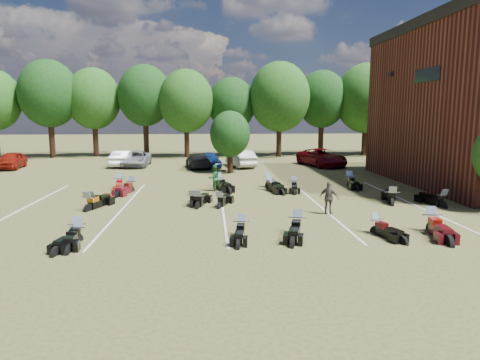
{
  "coord_description": "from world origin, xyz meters",
  "views": [
    {
      "loc": [
        -3.62,
        -18.48,
        4.73
      ],
      "look_at": [
        -2.02,
        4.0,
        1.2
      ],
      "focal_mm": 32.0,
      "sensor_mm": 36.0,
      "label": 1
    }
  ],
  "objects": [
    {
      "name": "car_1",
      "position": [
        -11.32,
        20.3,
        0.72
      ],
      "size": [
        1.85,
        4.45,
        1.43
      ],
      "primitive_type": "imported",
      "rotation": [
        0.0,
        0.0,
        3.06
      ],
      "color": "silver",
      "rests_on": "ground"
    },
    {
      "name": "motorcycle_3",
      "position": [
        -0.19,
        -2.22,
        0.0
      ],
      "size": [
        1.4,
        2.48,
        1.32
      ],
      "primitive_type": null,
      "rotation": [
        0.0,
        0.0,
        -0.29
      ],
      "color": "black",
      "rests_on": "ground"
    },
    {
      "name": "person_grey",
      "position": [
        1.96,
        0.91,
        0.79
      ],
      "size": [
        0.98,
        0.82,
        1.57
      ],
      "primitive_type": "imported",
      "rotation": [
        0.0,
        0.0,
        2.57
      ],
      "color": "#524C46",
      "rests_on": "ground"
    },
    {
      "name": "person_green",
      "position": [
        -3.37,
        7.44,
        0.8
      ],
      "size": [
        0.97,
        0.91,
        1.59
      ],
      "primitive_type": "imported",
      "rotation": [
        0.0,
        0.0,
        3.68
      ],
      "color": "#225B2C",
      "rests_on": "ground"
    },
    {
      "name": "motorcycle_9",
      "position": [
        -4.53,
        3.05,
        0.0
      ],
      "size": [
        1.01,
        2.22,
        1.19
      ],
      "primitive_type": null,
      "rotation": [
        0.0,
        0.0,
        2.98
      ],
      "color": "black",
      "rests_on": "ground"
    },
    {
      "name": "motorcycle_17",
      "position": [
        0.14,
        8.67,
        0.0
      ],
      "size": [
        1.32,
        2.46,
        1.31
      ],
      "primitive_type": null,
      "rotation": [
        0.0,
        0.0,
        0.26
      ],
      "color": "black",
      "rests_on": "ground"
    },
    {
      "name": "ground",
      "position": [
        0.0,
        0.0,
        0.0
      ],
      "size": [
        160.0,
        160.0,
        0.0
      ],
      "primitive_type": "plane",
      "color": "brown",
      "rests_on": "ground"
    },
    {
      "name": "motorcycle_16",
      "position": [
        -3.06,
        8.31,
        0.0
      ],
      "size": [
        1.56,
        2.64,
        1.4
      ],
      "primitive_type": null,
      "rotation": [
        0.0,
        0.0,
        0.33
      ],
      "color": "black",
      "rests_on": "ground"
    },
    {
      "name": "motorcycle_18",
      "position": [
        0.07,
        7.44,
        0.0
      ],
      "size": [
        1.39,
        2.41,
        1.28
      ],
      "primitive_type": null,
      "rotation": [
        0.0,
        0.0,
        0.31
      ],
      "color": "black",
      "rests_on": "ground"
    },
    {
      "name": "young_tree_midfield",
      "position": [
        -2.0,
        15.5,
        3.09
      ],
      "size": [
        3.2,
        3.2,
        4.7
      ],
      "color": "black",
      "rests_on": "ground"
    },
    {
      "name": "car_7",
      "position": [
        13.23,
        19.54,
        0.73
      ],
      "size": [
        3.0,
        5.33,
        1.46
      ],
      "primitive_type": "imported",
      "rotation": [
        0.0,
        0.0,
        3.34
      ],
      "color": "#37363B",
      "rests_on": "ground"
    },
    {
      "name": "motorcycle_15",
      "position": [
        -9.32,
        8.59,
        0.0
      ],
      "size": [
        1.24,
        2.58,
        1.38
      ],
      "primitive_type": null,
      "rotation": [
        0.0,
        0.0,
        0.19
      ],
      "color": "#9D1F0B",
      "rests_on": "ground"
    },
    {
      "name": "car_6",
      "position": [
        6.44,
        19.26,
        0.79
      ],
      "size": [
        4.04,
        6.15,
        1.57
      ],
      "primitive_type": "imported",
      "rotation": [
        0.0,
        0.0,
        0.28
      ],
      "color": "#5C050E",
      "rests_on": "ground"
    },
    {
      "name": "car_2",
      "position": [
        -10.28,
        20.26,
        0.69
      ],
      "size": [
        2.33,
        5.0,
        1.39
      ],
      "primitive_type": "imported",
      "rotation": [
        0.0,
        0.0,
        -0.01
      ],
      "color": "gray",
      "rests_on": "ground"
    },
    {
      "name": "motorcycle_20",
      "position": [
        5.52,
        8.62,
        0.0
      ],
      "size": [
        0.94,
        2.5,
        1.37
      ],
      "primitive_type": null,
      "rotation": [
        0.0,
        0.0,
        -0.07
      ],
      "color": "black",
      "rests_on": "ground"
    },
    {
      "name": "car_4",
      "position": [
        -3.64,
        19.5,
        0.66
      ],
      "size": [
        2.33,
        4.13,
        1.32
      ],
      "primitive_type": "imported",
      "rotation": [
        0.0,
        0.0,
        0.21
      ],
      "color": "navy",
      "rests_on": "ground"
    },
    {
      "name": "motorcycle_6",
      "position": [
        5.25,
        -2.35,
        0.0
      ],
      "size": [
        1.16,
        2.61,
        1.41
      ],
      "primitive_type": null,
      "rotation": [
        0.0,
        0.0,
        -0.15
      ],
      "color": "#3F0910",
      "rests_on": "ground"
    },
    {
      "name": "motorcycle_11",
      "position": [
        -3.15,
        2.62,
        0.0
      ],
      "size": [
        1.34,
        2.23,
        1.18
      ],
      "primitive_type": null,
      "rotation": [
        0.0,
        0.0,
        2.8
      ],
      "color": "black",
      "rests_on": "ground"
    },
    {
      "name": "motorcycle_8",
      "position": [
        -9.56,
        2.43,
        0.0
      ],
      "size": [
        1.56,
        2.55,
        1.36
      ],
      "primitive_type": null,
      "rotation": [
        0.0,
        0.0,
        2.79
      ],
      "color": "black",
      "rests_on": "ground"
    },
    {
      "name": "car_3",
      "position": [
        -4.64,
        18.65,
        0.65
      ],
      "size": [
        2.5,
        4.7,
        1.3
      ],
      "primitive_type": "imported",
      "rotation": [
        0.0,
        0.0,
        3.3
      ],
      "color": "black",
      "rests_on": "ground"
    },
    {
      "name": "motorcycle_5",
      "position": [
        2.94,
        -2.44,
        0.0
      ],
      "size": [
        1.24,
        2.15,
        1.14
      ],
      "primitive_type": null,
      "rotation": [
        0.0,
        0.0,
        0.3
      ],
      "color": "black",
      "rests_on": "ground"
    },
    {
      "name": "motorcycle_19",
      "position": [
        1.59,
        7.44,
        0.0
      ],
      "size": [
        1.0,
        2.2,
        1.18
      ],
      "primitive_type": null,
      "rotation": [
        0.0,
        0.0,
        -0.16
      ],
      "color": "black",
      "rests_on": "ground"
    },
    {
      "name": "car_0",
      "position": [
        -20.64,
        19.3,
        0.72
      ],
      "size": [
        2.17,
        4.39,
        1.44
      ],
      "primitive_type": "imported",
      "rotation": [
        0.0,
        0.0,
        0.11
      ],
      "color": "maroon",
      "rests_on": "ground"
    },
    {
      "name": "motorcycle_7",
      "position": [
        -9.53,
        3.05,
        0.0
      ],
      "size": [
        1.3,
        2.33,
        1.24
      ],
      "primitive_type": null,
      "rotation": [
        0.0,
        0.0,
        2.86
      ],
      "color": "maroon",
      "rests_on": "ground"
    },
    {
      "name": "motorcycle_1",
      "position": [
        -8.53,
        -2.81,
        0.0
      ],
      "size": [
        1.06,
        2.17,
        1.16
      ],
      "primitive_type": null,
      "rotation": [
        0.0,
        0.0,
        -0.2
      ],
      "color": "black",
      "rests_on": "ground"
    },
    {
      "name": "motorcycle_13",
      "position": [
        8.1,
        1.92,
        0.0
      ],
      "size": [
        1.2,
        2.48,
        1.32
      ],
      "primitive_type": null,
      "rotation": [
        0.0,
        0.0,
        3.34
      ],
      "color": "black",
      "rests_on": "ground"
    },
    {
      "name": "motorcycle_10",
      "position": [
        -4.24,
        2.68,
        0.0
      ],
      "size": [
        1.29,
        2.43,
        1.3
      ],
      "primitive_type": null,
      "rotation": [
        0.0,
        0.0,
        2.89
      ],
      "color": "black",
      "rests_on": "ground"
    },
    {
      "name": "motorcycle_12",
      "position": [
        5.81,
        2.68,
        0.0
      ],
      "size": [
        1.44,
        2.6,
        1.38
      ],
      "primitive_type": null,
      "rotation": [
        0.0,
        0.0,
        2.86
      ],
      "color": "black",
      "rests_on": "ground"
    },
    {
      "name": "tree_line",
      "position": [
        -1.0,
        29.0,
        6.31
      ],
      "size": [
        56.0,
        6.0,
        9.79
      ],
      "color": "black",
      "rests_on": "ground"
    },
    {
      "name": "motorcycle_14",
      "position": [
        -8.4,
        7.44,
        0.0
      ],
      "size": [
        1.39,
        2.5,
        1.33
      ],
      "primitive_type": null,
      "rotation": [
        0.0,
        0.0,
        -0.28
      ],
      "color": "#4E0B16",
      "rests_on": "ground"
    },
    {
      "name": "motorcycle_4",
      "position": [
        -2.42,
        -2.38,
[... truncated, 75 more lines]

